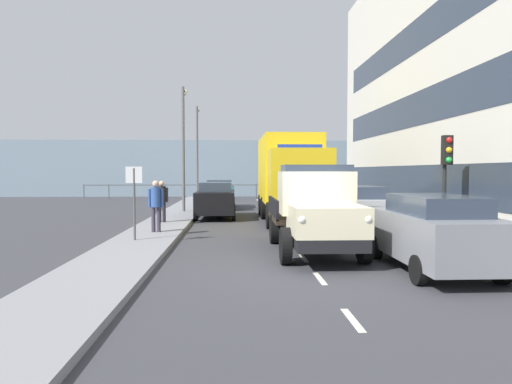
% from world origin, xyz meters
% --- Properties ---
extents(ground_plane, '(80.00, 80.00, 0.00)m').
position_xyz_m(ground_plane, '(0.00, -8.39, 0.00)').
color(ground_plane, '#38383D').
extents(sidewalk_left, '(2.02, 38.80, 0.15)m').
position_xyz_m(sidewalk_left, '(-4.65, -8.39, 0.07)').
color(sidewalk_left, gray).
rests_on(sidewalk_left, ground_plane).
extents(sidewalk_right, '(2.02, 38.80, 0.15)m').
position_xyz_m(sidewalk_right, '(4.65, -8.39, 0.07)').
color(sidewalk_right, gray).
rests_on(sidewalk_right, ground_plane).
extents(road_centreline_markings, '(0.12, 35.38, 0.01)m').
position_xyz_m(road_centreline_markings, '(0.00, -8.21, 0.00)').
color(road_centreline_markings, silver).
rests_on(road_centreline_markings, ground_plane).
extents(building_terrace, '(6.88, 20.78, 12.63)m').
position_xyz_m(building_terrace, '(-9.09, -9.30, 6.31)').
color(building_terrace, beige).
rests_on(building_terrace, ground_plane).
extents(sea_horizon, '(80.00, 0.80, 5.00)m').
position_xyz_m(sea_horizon, '(0.00, -30.79, 2.50)').
color(sea_horizon, gray).
rests_on(sea_horizon, ground_plane).
extents(seawall_railing, '(28.08, 0.08, 1.20)m').
position_xyz_m(seawall_railing, '(-0.00, -27.19, 0.92)').
color(seawall_railing, '#4C5156').
rests_on(seawall_railing, ground_plane).
extents(truck_vintage_cream, '(2.17, 5.64, 2.43)m').
position_xyz_m(truck_vintage_cream, '(-0.41, -1.99, 1.18)').
color(truck_vintage_cream, black).
rests_on(truck_vintage_cream, ground_plane).
extents(lorry_cargo_yellow, '(2.58, 8.20, 3.87)m').
position_xyz_m(lorry_cargo_yellow, '(-0.75, -10.34, 2.08)').
color(lorry_cargo_yellow, gold).
rests_on(lorry_cargo_yellow, ground_plane).
extents(car_grey_kerbside_near, '(1.86, 4.35, 1.72)m').
position_xyz_m(car_grey_kerbside_near, '(-2.69, 0.11, 0.90)').
color(car_grey_kerbside_near, slate).
rests_on(car_grey_kerbside_near, ground_plane).
extents(car_silver_kerbside_1, '(1.91, 3.99, 1.72)m').
position_xyz_m(car_silver_kerbside_1, '(-2.69, -6.16, 0.90)').
color(car_silver_kerbside_1, '#B7BABF').
rests_on(car_silver_kerbside_1, ground_plane).
extents(car_navy_kerbside_2, '(1.81, 4.56, 1.72)m').
position_xyz_m(car_navy_kerbside_2, '(-2.69, -11.11, 0.90)').
color(car_navy_kerbside_2, navy).
rests_on(car_navy_kerbside_2, ground_plane).
extents(car_black_oppositeside_0, '(1.89, 4.01, 1.72)m').
position_xyz_m(car_black_oppositeside_0, '(2.69, -11.67, 0.90)').
color(car_black_oppositeside_0, black).
rests_on(car_black_oppositeside_0, ground_plane).
extents(car_teal_oppositeside_1, '(1.83, 4.44, 1.72)m').
position_xyz_m(car_teal_oppositeside_1, '(2.69, -17.36, 0.90)').
color(car_teal_oppositeside_1, '#1E6670').
rests_on(car_teal_oppositeside_1, ground_plane).
extents(pedestrian_couple_b, '(0.53, 0.34, 1.79)m').
position_xyz_m(pedestrian_couple_b, '(4.51, -5.64, 1.21)').
color(pedestrian_couple_b, '#383342').
rests_on(pedestrian_couple_b, sidewalk_right).
extents(pedestrian_couple_a, '(0.53, 0.34, 1.71)m').
position_xyz_m(pedestrian_couple_a, '(4.80, -8.71, 1.16)').
color(pedestrian_couple_a, black).
rests_on(pedestrian_couple_a, sidewalk_right).
extents(traffic_light_near, '(0.28, 0.41, 3.20)m').
position_xyz_m(traffic_light_near, '(-4.69, -3.44, 2.47)').
color(traffic_light_near, black).
rests_on(traffic_light_near, sidewalk_left).
extents(lamp_post_promenade, '(0.32, 1.14, 6.51)m').
position_xyz_m(lamp_post_promenade, '(4.46, -13.94, 4.03)').
color(lamp_post_promenade, '#59595B').
rests_on(lamp_post_promenade, sidewalk_right).
extents(lamp_post_far, '(0.32, 1.14, 6.77)m').
position_xyz_m(lamp_post_far, '(4.48, -22.99, 4.16)').
color(lamp_post_far, '#59595B').
rests_on(lamp_post_far, sidewalk_right).
extents(street_sign, '(0.50, 0.07, 2.25)m').
position_xyz_m(street_sign, '(4.85, -3.82, 1.68)').
color(street_sign, '#4C4C4C').
rests_on(street_sign, sidewalk_right).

